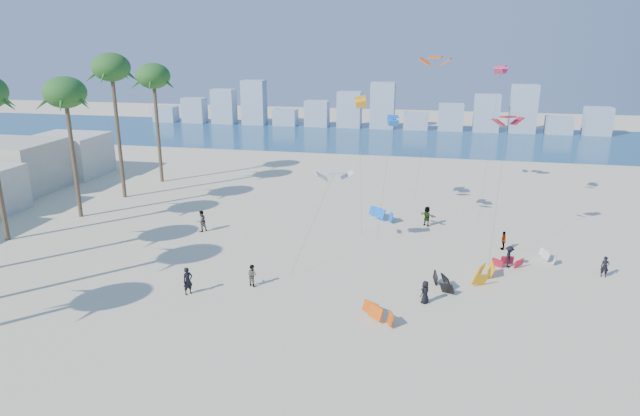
# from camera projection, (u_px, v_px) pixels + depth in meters

# --- Properties ---
(ground) EXTENTS (220.00, 220.00, 0.00)m
(ground) POSITION_uv_depth(u_px,v_px,m) (198.00, 383.00, 28.07)
(ground) COLOR beige
(ground) RESTS_ON ground
(ocean) EXTENTS (220.00, 220.00, 0.00)m
(ocean) POSITION_uv_depth(u_px,v_px,m) (368.00, 137.00, 95.47)
(ocean) COLOR navy
(ocean) RESTS_ON ground
(kitesurfer_near) EXTENTS (0.78, 0.83, 1.90)m
(kitesurfer_near) POSITION_uv_depth(u_px,v_px,m) (188.00, 281.00, 37.39)
(kitesurfer_near) COLOR black
(kitesurfer_near) RESTS_ON ground
(kitesurfer_mid) EXTENTS (0.93, 0.86, 1.55)m
(kitesurfer_mid) POSITION_uv_depth(u_px,v_px,m) (252.00, 275.00, 38.73)
(kitesurfer_mid) COLOR gray
(kitesurfer_mid) RESTS_ON ground
(kitesurfers_far) EXTENTS (33.10, 16.85, 1.92)m
(kitesurfers_far) POSITION_uv_depth(u_px,v_px,m) (401.00, 236.00, 46.01)
(kitesurfers_far) COLOR black
(kitesurfers_far) RESTS_ON ground
(grounded_kites) EXTENTS (15.90, 22.38, 1.02)m
(grounded_kites) POSITION_uv_depth(u_px,v_px,m) (440.00, 259.00, 42.37)
(grounded_kites) COLOR #E9540C
(grounded_kites) RESTS_ON ground
(flying_kites) EXTENTS (32.09, 28.29, 15.13)m
(flying_kites) POSITION_uv_depth(u_px,v_px,m) (446.00, 107.00, 47.29)
(flying_kites) COLOR silver
(flying_kites) RESTS_ON ground
(palm_row) EXTENTS (7.47, 44.80, 15.63)m
(palm_row) POSITION_uv_depth(u_px,v_px,m) (11.00, 94.00, 43.67)
(palm_row) COLOR brown
(palm_row) RESTS_ON ground
(distant_skyline) EXTENTS (85.00, 3.00, 8.40)m
(distant_skyline) POSITION_uv_depth(u_px,v_px,m) (368.00, 111.00, 104.15)
(distant_skyline) COLOR #9EADBF
(distant_skyline) RESTS_ON ground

